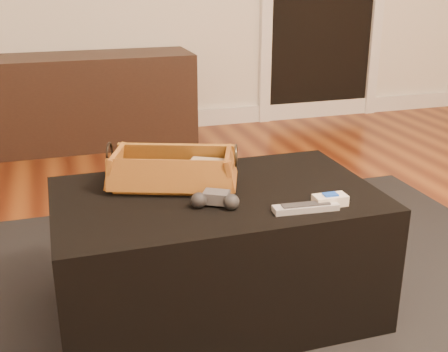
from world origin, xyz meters
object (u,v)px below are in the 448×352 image
object	(u,v)px
game_controller	(215,199)
tv_remote	(166,180)
silver_remote	(306,207)
cream_gadget	(330,200)
media_cabinet	(77,101)
wicker_basket	(173,172)
ottoman	(216,252)

from	to	relation	value
game_controller	tv_remote	bearing A→B (deg)	117.85
silver_remote	cream_gadget	size ratio (longest dim) A/B	1.95
tv_remote	game_controller	size ratio (longest dim) A/B	1.42
tv_remote	cream_gadget	bearing A→B (deg)	-19.19
game_controller	cream_gadget	bearing A→B (deg)	-15.12
media_cabinet	wicker_basket	distance (m)	2.01
tv_remote	wicker_basket	bearing A→B (deg)	30.87
wicker_basket	tv_remote	bearing A→B (deg)	-163.54
silver_remote	wicker_basket	bearing A→B (deg)	135.96
media_cabinet	ottoman	world-z (taller)	media_cabinet
ottoman	game_controller	bearing A→B (deg)	-107.30
silver_remote	cream_gadget	xyz separation A→B (m)	(0.09, 0.02, 0.01)
tv_remote	cream_gadget	distance (m)	0.52
media_cabinet	tv_remote	size ratio (longest dim) A/B	6.95
wicker_basket	cream_gadget	world-z (taller)	wicker_basket
silver_remote	cream_gadget	world-z (taller)	cream_gadget
game_controller	silver_remote	distance (m)	0.26
silver_remote	tv_remote	bearing A→B (deg)	138.72
wicker_basket	game_controller	xyz separation A→B (m)	(0.08, -0.21, -0.02)
game_controller	silver_remote	bearing A→B (deg)	-23.55
cream_gadget	tv_remote	bearing A→B (deg)	146.40
ottoman	silver_remote	bearing A→B (deg)	-45.57
wicker_basket	cream_gadget	bearing A→B (deg)	-35.82
media_cabinet	game_controller	size ratio (longest dim) A/B	9.90
tv_remote	wicker_basket	world-z (taller)	wicker_basket
wicker_basket	silver_remote	distance (m)	0.45
game_controller	cream_gadget	xyz separation A→B (m)	(0.33, -0.09, -0.01)
tv_remote	wicker_basket	size ratio (longest dim) A/B	0.48
media_cabinet	tv_remote	bearing A→B (deg)	-85.22
game_controller	cream_gadget	size ratio (longest dim) A/B	1.49
wicker_basket	cream_gadget	distance (m)	0.50
silver_remote	game_controller	bearing A→B (deg)	156.45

